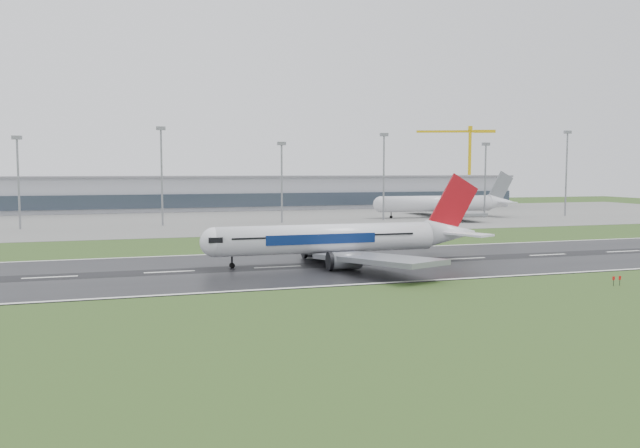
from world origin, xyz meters
name	(u,v)px	position (x,y,z in m)	size (l,w,h in m)	color
ground	(465,259)	(0.00, 0.00, 0.00)	(520.00, 520.00, 0.00)	#294519
runway	(465,259)	(0.00, 0.00, 0.05)	(400.00, 45.00, 0.10)	black
apron	(304,217)	(0.00, 125.00, 0.04)	(400.00, 130.00, 0.08)	slate
terminal	(271,193)	(0.00, 185.00, 7.50)	(240.00, 36.00, 15.00)	#989AA3
main_airliner	(346,220)	(-25.88, 1.22, 8.51)	(56.98, 54.26, 16.82)	white
parked_airliner	(442,195)	(50.52, 106.41, 8.73)	(59.04, 54.97, 17.31)	silver
tower_crane	(470,165)	(116.48, 200.00, 21.45)	(43.34, 2.36, 42.90)	#E1B60C
floodmast_0	(19,185)	(-98.90, 100.00, 13.91)	(0.64, 0.64, 27.83)	gray
floodmast_1	(162,178)	(-55.66, 100.00, 15.73)	(0.64, 0.64, 31.47)	gray
floodmast_2	(282,184)	(-15.04, 100.00, 13.51)	(0.64, 0.64, 27.01)	gray
floodmast_3	(384,179)	(23.26, 100.00, 15.35)	(0.64, 0.64, 30.70)	gray
floodmast_4	(485,182)	(65.39, 100.00, 13.88)	(0.64, 0.64, 27.77)	gray
floodmast_5	(566,175)	(102.33, 100.00, 16.48)	(0.64, 0.64, 32.96)	gray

